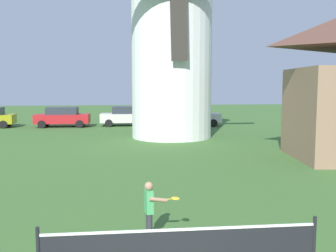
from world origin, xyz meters
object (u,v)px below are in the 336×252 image
object	(u,v)px
parked_car_red	(63,117)
parked_car_silver	(193,116)
windmill	(172,36)
player_far	(150,206)
tennis_net	(182,247)
parked_car_cream	(128,116)

from	to	relation	value
parked_car_red	parked_car_silver	world-z (taller)	same
windmill	player_far	size ratio (longest dim) A/B	10.49
windmill	player_far	distance (m)	17.00
parked_car_red	windmill	bearing A→B (deg)	-41.22
windmill	parked_car_silver	distance (m)	8.81
parked_car_red	parked_car_silver	size ratio (longest dim) A/B	0.97
windmill	tennis_net	bearing A→B (deg)	-96.19
tennis_net	player_far	xyz separation A→B (m)	(-0.37, 2.06, 0.01)
windmill	parked_car_red	distance (m)	11.77
parked_car_cream	windmill	bearing A→B (deg)	-69.43
tennis_net	parked_car_red	world-z (taller)	parked_car_red
tennis_net	player_far	size ratio (longest dim) A/B	3.65
parked_car_red	parked_car_cream	xyz separation A→B (m)	(5.14, 0.31, 0.00)
windmill	parked_car_silver	bearing A→B (deg)	68.57
player_far	parked_car_silver	world-z (taller)	parked_car_silver
player_far	parked_car_silver	bearing A→B (deg)	77.75
parked_car_cream	parked_car_red	bearing A→B (deg)	-176.51
parked_car_red	tennis_net	bearing A→B (deg)	-76.65
tennis_net	parked_car_silver	distance (m)	24.80
windmill	parked_car_silver	world-z (taller)	windmill
parked_car_silver	tennis_net	bearing A→B (deg)	-100.40
parked_car_cream	player_far	bearing A→B (deg)	-89.07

